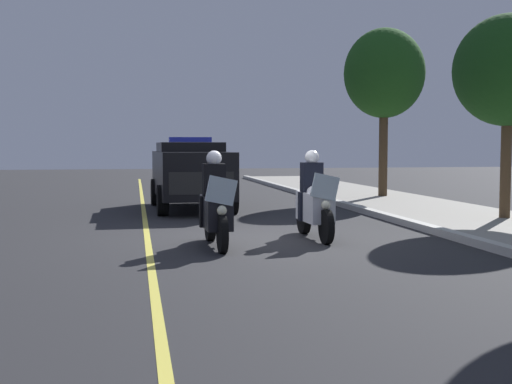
% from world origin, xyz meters
% --- Properties ---
extents(ground_plane, '(80.00, 80.00, 0.00)m').
position_xyz_m(ground_plane, '(0.00, 0.00, 0.00)').
color(ground_plane, '#28282B').
extents(curb_strip, '(48.00, 0.24, 0.15)m').
position_xyz_m(curb_strip, '(0.00, 3.72, 0.07)').
color(curb_strip, '#B7B5AD').
rests_on(curb_strip, ground).
extents(lane_stripe_center, '(48.00, 0.12, 0.01)m').
position_xyz_m(lane_stripe_center, '(0.00, -2.11, 0.00)').
color(lane_stripe_center, '#E0D14C').
rests_on(lane_stripe_center, ground).
extents(police_motorcycle_lead_left, '(2.14, 0.57, 1.72)m').
position_xyz_m(police_motorcycle_lead_left, '(0.73, -0.92, 0.70)').
color(police_motorcycle_lead_left, black).
rests_on(police_motorcycle_lead_left, ground).
extents(police_motorcycle_lead_right, '(2.14, 0.57, 1.72)m').
position_xyz_m(police_motorcycle_lead_right, '(0.05, 1.09, 0.70)').
color(police_motorcycle_lead_right, black).
rests_on(police_motorcycle_lead_right, ground).
extents(police_suv, '(4.95, 2.18, 2.05)m').
position_xyz_m(police_suv, '(-6.33, -0.78, 1.07)').
color(police_suv, black).
rests_on(police_suv, ground).
extents(tree_mid_block, '(2.55, 2.55, 4.78)m').
position_xyz_m(tree_mid_block, '(-1.89, 6.30, 3.55)').
color(tree_mid_block, '#4C3823').
rests_on(tree_mid_block, sidewalk_strip).
extents(tree_far_back, '(2.72, 2.72, 5.67)m').
position_xyz_m(tree_far_back, '(-8.98, 5.99, 4.22)').
color(tree_far_back, '#4C3823').
rests_on(tree_far_back, sidewalk_strip).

